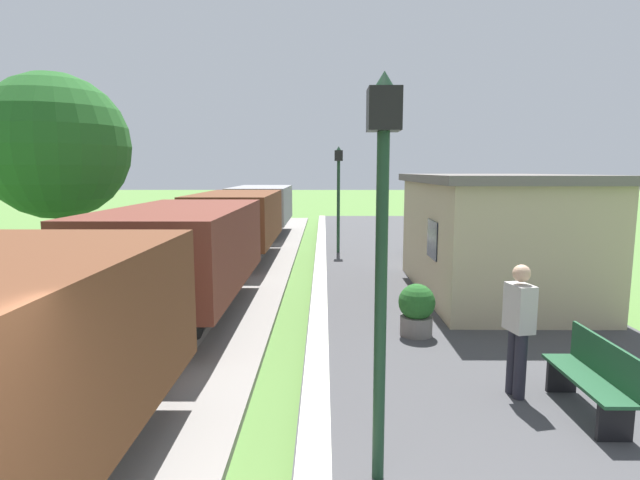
{
  "coord_description": "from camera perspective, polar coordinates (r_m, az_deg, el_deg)",
  "views": [
    {
      "loc": [
        0.5,
        -1.72,
        3.11
      ],
      "look_at": [
        0.41,
        10.06,
        1.47
      ],
      "focal_mm": 27.94,
      "sensor_mm": 36.0,
      "label": 1
    }
  ],
  "objects": [
    {
      "name": "freight_train",
      "position": [
        13.73,
        -11.77,
        0.58
      ],
      "size": [
        2.5,
        26.0,
        2.12
      ],
      "color": "brown",
      "rests_on": "rail_near"
    },
    {
      "name": "station_hut",
      "position": [
        12.22,
        19.04,
        0.63
      ],
      "size": [
        3.5,
        5.8,
        2.78
      ],
      "color": "tan",
      "rests_on": "platform_slab"
    },
    {
      "name": "bench_near_hut",
      "position": [
        6.86,
        28.82,
        -13.49
      ],
      "size": [
        0.42,
        1.5,
        0.91
      ],
      "color": "#1E4C2D",
      "rests_on": "platform_slab"
    },
    {
      "name": "bench_down_platform",
      "position": [
        17.22,
        11.05,
        -0.2
      ],
      "size": [
        0.42,
        1.5,
        0.91
      ],
      "color": "#1E4C2D",
      "rests_on": "platform_slab"
    },
    {
      "name": "person_waiting",
      "position": [
        6.84,
        21.8,
        -9.04
      ],
      "size": [
        0.31,
        0.42,
        1.71
      ],
      "rotation": [
        0.0,
        0.0,
        3.35
      ],
      "color": "black",
      "rests_on": "platform_slab"
    },
    {
      "name": "potted_planter",
      "position": [
        8.92,
        11.0,
        -7.75
      ],
      "size": [
        0.64,
        0.64,
        0.92
      ],
      "color": "slate",
      "rests_on": "platform_slab"
    },
    {
      "name": "lamp_post_near",
      "position": [
        4.38,
        7.15,
        3.78
      ],
      "size": [
        0.28,
        0.28,
        3.7
      ],
      "color": "#193823",
      "rests_on": "platform_slab"
    },
    {
      "name": "lamp_post_far",
      "position": [
        17.38,
        2.13,
        6.9
      ],
      "size": [
        0.28,
        0.28,
        3.7
      ],
      "color": "#193823",
      "rests_on": "platform_slab"
    },
    {
      "name": "tree_trackside_far",
      "position": [
        14.82,
        -28.06,
        9.38
      ],
      "size": [
        3.77,
        3.77,
        5.62
      ],
      "color": "#4C3823",
      "rests_on": "ground"
    }
  ]
}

